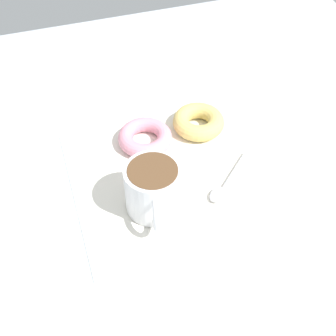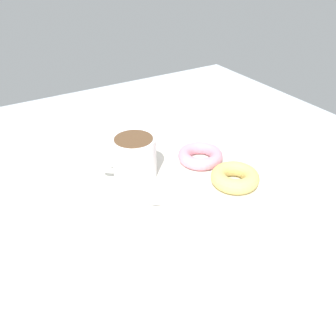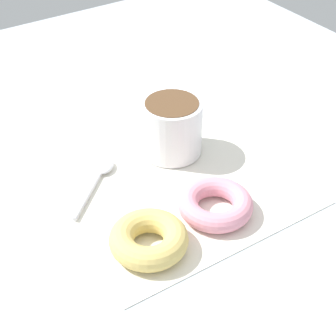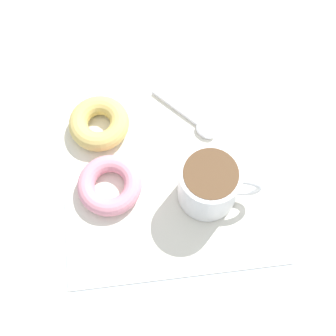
{
  "view_description": "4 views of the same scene",
  "coord_description": "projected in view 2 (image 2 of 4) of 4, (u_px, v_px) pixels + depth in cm",
  "views": [
    {
      "loc": [
        -19.65,
        -49.37,
        60.84
      ],
      "look_at": [
        -2.46,
        2.96,
        2.3
      ],
      "focal_mm": 50.0,
      "sensor_mm": 36.0,
      "label": 1
    },
    {
      "loc": [
        53.64,
        -31.03,
        44.16
      ],
      "look_at": [
        -2.46,
        2.96,
        2.3
      ],
      "focal_mm": 40.0,
      "sensor_mm": 36.0,
      "label": 2
    },
    {
      "loc": [
        31.84,
        55.19,
        51.12
      ],
      "look_at": [
        -2.46,
        2.96,
        2.3
      ],
      "focal_mm": 60.0,
      "sensor_mm": 36.0,
      "label": 3
    },
    {
      "loc": [
        -30.5,
        6.58,
        69.1
      ],
      "look_at": [
        -2.46,
        2.96,
        2.3
      ],
      "focal_mm": 50.0,
      "sensor_mm": 36.0,
      "label": 4
    }
  ],
  "objects": [
    {
      "name": "donut_near_cup",
      "position": [
        200.0,
        156.0,
        0.83
      ],
      "size": [
        10.0,
        10.0,
        2.71
      ],
      "primitive_type": "torus",
      "color": "pink",
      "rests_on": "napkin"
    },
    {
      "name": "coffee_cup",
      "position": [
        134.0,
        156.0,
        0.77
      ],
      "size": [
        9.1,
        12.28,
        8.52
      ],
      "color": "white",
      "rests_on": "napkin"
    },
    {
      "name": "ground_plane",
      "position": [
        162.0,
        191.0,
        0.77
      ],
      "size": [
        120.0,
        120.0,
        2.0
      ],
      "primitive_type": "cube",
      "color": "#B2BCC6"
    },
    {
      "name": "donut_far",
      "position": [
        235.0,
        177.0,
        0.76
      ],
      "size": [
        9.85,
        9.85,
        3.12
      ],
      "primitive_type": "torus",
      "color": "#E5C66B",
      "rests_on": "napkin"
    },
    {
      "name": "spoon",
      "position": [
        164.0,
        203.0,
        0.71
      ],
      "size": [
        10.98,
        10.3,
        0.9
      ],
      "color": "silver",
      "rests_on": "napkin"
    },
    {
      "name": "napkin",
      "position": [
        168.0,
        177.0,
        0.79
      ],
      "size": [
        33.34,
        33.34,
        0.3
      ],
      "primitive_type": "cube",
      "rotation": [
        0.0,
        0.0,
        -0.01
      ],
      "color": "white",
      "rests_on": "ground_plane"
    }
  ]
}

